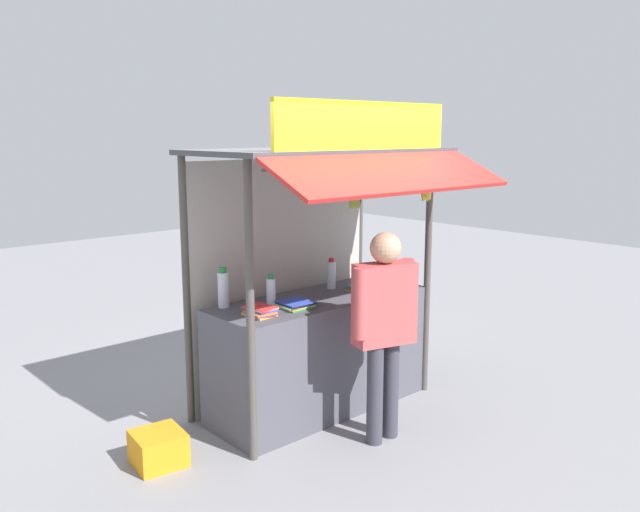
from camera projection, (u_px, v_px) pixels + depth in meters
name	position (u px, v px, depth m)	size (l,w,h in m)	color
ground_plane	(320.00, 407.00, 5.59)	(20.00, 20.00, 0.00)	gray
stall_counter	(320.00, 353.00, 5.50)	(1.92, 0.70, 0.96)	#4C4C56
stall_structure	(311.00, 227.00, 5.38)	(2.12, 1.58, 2.53)	#4C4742
water_bottle_mid_left	(331.00, 274.00, 5.70)	(0.08, 0.08, 0.27)	silver
water_bottle_center	(223.00, 289.00, 5.09)	(0.09, 0.09, 0.31)	silver
water_bottle_rear_center	(271.00, 292.00, 5.11)	(0.07, 0.07, 0.26)	silver
magazine_stack_far_right	(260.00, 311.00, 4.87)	(0.21, 0.26, 0.07)	yellow
magazine_stack_back_right	(365.00, 288.00, 5.64)	(0.26, 0.27, 0.04)	yellow
magazine_stack_mid_right	(380.00, 282.00, 5.86)	(0.22, 0.27, 0.04)	purple
magazine_stack_left	(295.00, 305.00, 5.09)	(0.27, 0.26, 0.05)	green
banana_bunch_inner_right	(426.00, 192.00, 5.43)	(0.11, 0.11, 0.31)	#332D23
banana_bunch_leftmost	(354.00, 199.00, 4.88)	(0.10, 0.11, 0.31)	#332D23
vendor_person	(384.00, 318.00, 4.82)	(0.61, 0.32, 1.60)	#383842
plastic_crate	(158.00, 448.00, 4.61)	(0.34, 0.34, 0.24)	orange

